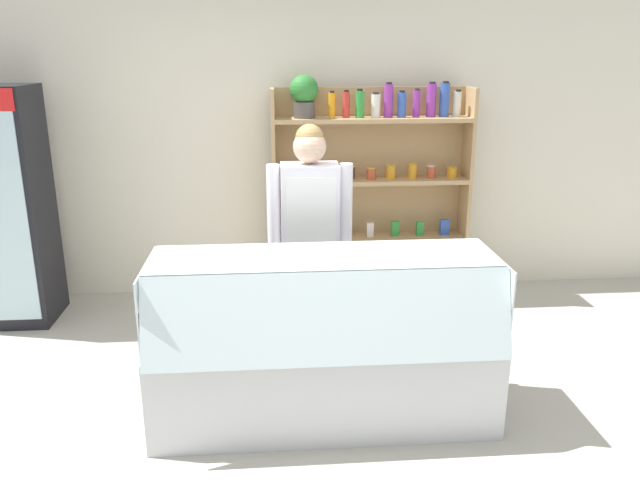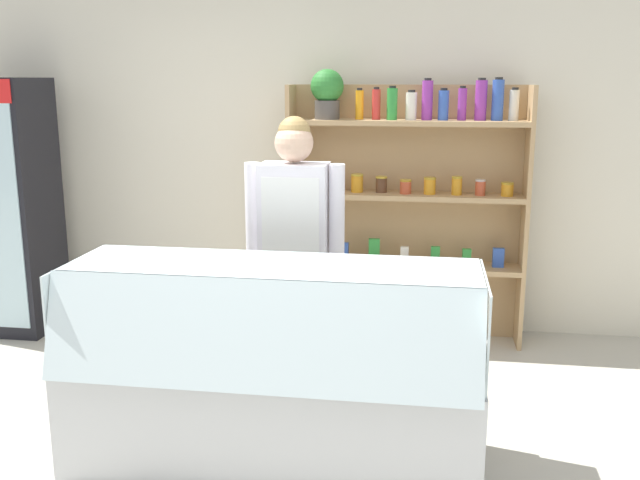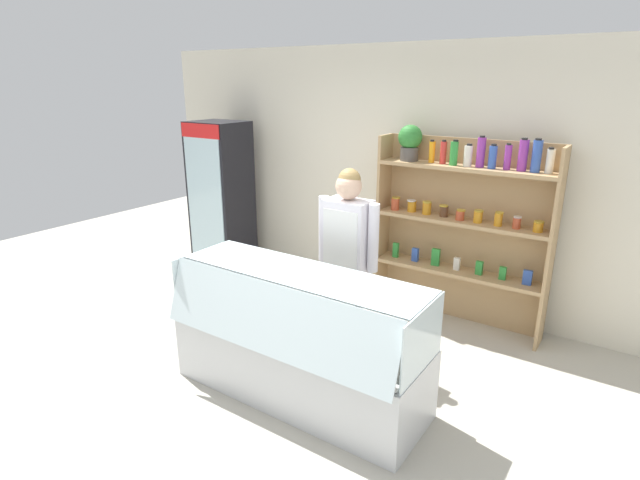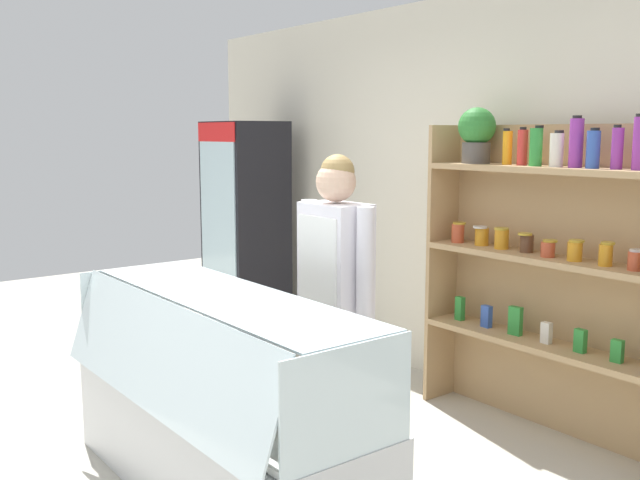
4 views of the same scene
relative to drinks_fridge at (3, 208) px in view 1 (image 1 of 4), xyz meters
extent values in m
plane|color=#B7B2A3|center=(2.31, -1.78, -0.94)|extent=(12.00, 12.00, 0.00)
cube|color=silver|center=(2.31, 0.55, 0.41)|extent=(6.80, 0.10, 2.70)
cube|color=black|center=(0.00, 0.01, 0.00)|extent=(0.65, 0.54, 1.87)
cylinder|color=#3356B2|center=(0.00, -0.20, -0.60)|extent=(0.06, 0.06, 0.18)
cylinder|color=orange|center=(0.18, -0.20, -0.61)|extent=(0.06, 0.06, 0.16)
cylinder|color=red|center=(0.18, -0.20, -0.09)|extent=(0.06, 0.06, 0.21)
cylinder|color=#2D8C38|center=(0.20, -0.20, 0.37)|extent=(0.06, 0.06, 0.14)
cube|color=tan|center=(2.95, 0.36, -0.02)|extent=(1.67, 0.02, 1.82)
cube|color=tan|center=(2.13, 0.22, -0.02)|extent=(0.03, 0.28, 1.82)
cube|color=tan|center=(3.77, 0.22, -0.02)|extent=(0.03, 0.28, 1.82)
cube|color=tan|center=(2.95, 0.22, -0.39)|extent=(1.61, 0.28, 0.04)
cube|color=tan|center=(2.95, 0.22, 0.12)|extent=(1.61, 0.28, 0.04)
cube|color=tan|center=(2.95, 0.22, 0.63)|extent=(1.61, 0.28, 0.04)
cylinder|color=#4C4742|center=(2.38, 0.22, 0.72)|extent=(0.17, 0.17, 0.13)
sphere|color=#2B762D|center=(2.38, 0.22, 0.88)|extent=(0.23, 0.23, 0.23)
cylinder|color=orange|center=(2.61, 0.23, 0.75)|extent=(0.06, 0.06, 0.20)
cylinder|color=black|center=(2.61, 0.22, 0.86)|extent=(0.04, 0.04, 0.02)
cylinder|color=red|center=(2.73, 0.22, 0.75)|extent=(0.06, 0.06, 0.21)
cylinder|color=black|center=(2.73, 0.22, 0.86)|extent=(0.04, 0.04, 0.02)
cylinder|color=#2D8C38|center=(2.84, 0.19, 0.76)|extent=(0.07, 0.07, 0.21)
cylinder|color=black|center=(2.84, 0.22, 0.87)|extent=(0.05, 0.05, 0.02)
cylinder|color=silver|center=(2.97, 0.20, 0.74)|extent=(0.08, 0.08, 0.19)
cylinder|color=black|center=(2.97, 0.22, 0.85)|extent=(0.05, 0.05, 0.02)
cylinder|color=purple|center=(3.07, 0.22, 0.78)|extent=(0.08, 0.08, 0.27)
cylinder|color=black|center=(3.07, 0.22, 0.92)|extent=(0.05, 0.05, 0.02)
cylinder|color=#3356B2|center=(3.18, 0.21, 0.75)|extent=(0.07, 0.07, 0.20)
cylinder|color=black|center=(3.18, 0.22, 0.86)|extent=(0.05, 0.05, 0.02)
cylinder|color=purple|center=(3.31, 0.23, 0.76)|extent=(0.06, 0.06, 0.21)
cylinder|color=black|center=(3.31, 0.22, 0.87)|extent=(0.04, 0.04, 0.02)
cylinder|color=purple|center=(3.43, 0.23, 0.78)|extent=(0.08, 0.08, 0.27)
cylinder|color=black|center=(3.43, 0.22, 0.93)|extent=(0.05, 0.05, 0.02)
cylinder|color=#3356B2|center=(3.54, 0.23, 0.79)|extent=(0.08, 0.08, 0.27)
cylinder|color=black|center=(3.54, 0.22, 0.93)|extent=(0.05, 0.05, 0.02)
cylinder|color=silver|center=(3.65, 0.24, 0.75)|extent=(0.07, 0.07, 0.20)
cylinder|color=black|center=(3.65, 0.22, 0.86)|extent=(0.04, 0.04, 0.02)
cylinder|color=#BF4C2D|center=(2.27, 0.20, 0.20)|extent=(0.08, 0.08, 0.12)
cylinder|color=gold|center=(2.27, 0.22, 0.26)|extent=(0.08, 0.08, 0.01)
cylinder|color=orange|center=(2.44, 0.24, 0.19)|extent=(0.09, 0.09, 0.11)
cylinder|color=silver|center=(2.44, 0.22, 0.26)|extent=(0.09, 0.09, 0.01)
cylinder|color=orange|center=(2.60, 0.22, 0.20)|extent=(0.09, 0.09, 0.12)
cylinder|color=gold|center=(2.60, 0.22, 0.26)|extent=(0.09, 0.09, 0.01)
cylinder|color=brown|center=(2.77, 0.24, 0.19)|extent=(0.08, 0.08, 0.10)
cylinder|color=gold|center=(2.77, 0.22, 0.25)|extent=(0.08, 0.08, 0.01)
cylinder|color=#BF4C2D|center=(2.94, 0.20, 0.18)|extent=(0.08, 0.08, 0.08)
cylinder|color=gold|center=(2.94, 0.22, 0.23)|extent=(0.08, 0.08, 0.01)
cylinder|color=orange|center=(3.11, 0.20, 0.19)|extent=(0.08, 0.08, 0.10)
cylinder|color=gold|center=(3.11, 0.22, 0.25)|extent=(0.08, 0.08, 0.01)
cylinder|color=orange|center=(3.30, 0.20, 0.20)|extent=(0.07, 0.07, 0.11)
cylinder|color=gold|center=(3.30, 0.22, 0.26)|extent=(0.07, 0.07, 0.01)
cylinder|color=#BF4C2D|center=(3.46, 0.20, 0.19)|extent=(0.07, 0.07, 0.10)
cylinder|color=silver|center=(3.46, 0.22, 0.24)|extent=(0.07, 0.07, 0.01)
cylinder|color=orange|center=(3.64, 0.20, 0.18)|extent=(0.08, 0.08, 0.08)
cylinder|color=gold|center=(3.64, 0.22, 0.23)|extent=(0.08, 0.08, 0.01)
cube|color=#2D8C38|center=(2.29, 0.22, -0.29)|extent=(0.06, 0.04, 0.15)
cube|color=#3356B2|center=(2.51, 0.22, -0.30)|extent=(0.07, 0.04, 0.14)
cube|color=#2D8C38|center=(2.73, 0.22, -0.28)|extent=(0.08, 0.05, 0.17)
cube|color=silver|center=(2.95, 0.22, -0.31)|extent=(0.06, 0.04, 0.12)
cube|color=#2D8C38|center=(3.17, 0.22, -0.31)|extent=(0.07, 0.04, 0.13)
cube|color=#2D8C38|center=(3.39, 0.22, -0.31)|extent=(0.06, 0.04, 0.12)
cube|color=#3356B2|center=(3.61, 0.22, -0.30)|extent=(0.08, 0.04, 0.14)
cube|color=silver|center=(2.39, -1.63, -0.66)|extent=(1.98, 0.67, 0.55)
cube|color=white|center=(2.39, -1.63, -0.37)|extent=(1.92, 0.61, 0.03)
cube|color=silver|center=(2.39, -1.95, -0.16)|extent=(1.94, 0.16, 0.47)
cube|color=silver|center=(2.39, -1.58, 0.06)|extent=(1.94, 0.51, 0.01)
cube|color=silver|center=(1.41, -1.63, -0.16)|extent=(0.01, 0.63, 0.45)
cube|color=silver|center=(3.37, -1.63, -0.16)|extent=(0.01, 0.63, 0.45)
cube|color=beige|center=(1.56, -1.55, -0.33)|extent=(0.17, 0.14, 0.05)
cube|color=white|center=(1.56, -1.75, -0.33)|extent=(0.05, 0.03, 0.02)
cube|color=beige|center=(1.77, -1.55, -0.32)|extent=(0.17, 0.15, 0.06)
cube|color=white|center=(1.77, -1.75, -0.33)|extent=(0.05, 0.03, 0.02)
cube|color=tan|center=(1.97, -1.55, -0.33)|extent=(0.16, 0.13, 0.05)
cube|color=white|center=(1.97, -1.75, -0.33)|extent=(0.05, 0.03, 0.02)
cube|color=tan|center=(2.18, -1.55, -0.32)|extent=(0.16, 0.13, 0.06)
cube|color=white|center=(2.18, -1.75, -0.33)|extent=(0.05, 0.03, 0.02)
cube|color=tan|center=(2.39, -1.55, -0.32)|extent=(0.17, 0.14, 0.06)
cube|color=white|center=(2.39, -1.75, -0.33)|extent=(0.05, 0.03, 0.02)
cube|color=beige|center=(2.60, -1.55, -0.33)|extent=(0.17, 0.14, 0.04)
cube|color=white|center=(2.60, -1.75, -0.33)|extent=(0.05, 0.03, 0.02)
cube|color=tan|center=(2.80, -1.55, -0.33)|extent=(0.16, 0.13, 0.05)
cube|color=white|center=(2.80, -1.75, -0.33)|extent=(0.05, 0.03, 0.02)
cube|color=beige|center=(3.01, -1.55, -0.33)|extent=(0.16, 0.11, 0.04)
cube|color=white|center=(3.01, -1.75, -0.33)|extent=(0.05, 0.03, 0.02)
cube|color=beige|center=(3.22, -1.55, -0.33)|extent=(0.16, 0.13, 0.04)
cube|color=white|center=(3.22, -1.75, -0.33)|extent=(0.05, 0.03, 0.02)
cylinder|color=#C1706B|center=(1.58, -1.73, -0.28)|extent=(0.21, 0.16, 0.14)
cylinder|color=tan|center=(1.80, -1.73, -0.30)|extent=(0.18, 0.13, 0.11)
cylinder|color=white|center=(2.88, -1.71, -0.25)|extent=(0.07, 0.07, 0.21)
cylinder|color=white|center=(2.98, -1.71, -0.24)|extent=(0.07, 0.07, 0.22)
cylinder|color=#2D2D38|center=(2.27, -0.88, -0.55)|extent=(0.13, 0.13, 0.77)
cylinder|color=#2D2D38|center=(2.44, -0.88, -0.55)|extent=(0.13, 0.13, 0.77)
cube|color=white|center=(2.36, -0.88, 0.15)|extent=(0.38, 0.24, 0.63)
cube|color=white|center=(2.36, -1.00, -0.19)|extent=(0.32, 0.01, 1.19)
cylinder|color=white|center=(2.12, -0.88, 0.18)|extent=(0.09, 0.09, 0.57)
cylinder|color=white|center=(2.60, -0.88, 0.18)|extent=(0.09, 0.09, 0.57)
sphere|color=#D8AD8E|center=(2.36, -0.88, 0.58)|extent=(0.22, 0.22, 0.22)
sphere|color=#997A47|center=(2.36, -0.87, 0.63)|extent=(0.18, 0.18, 0.18)
camera|label=1|loc=(2.10, -4.92, 1.18)|focal=35.00mm
camera|label=2|loc=(3.10, -4.78, 0.92)|focal=40.00mm
camera|label=3|loc=(4.40, -4.31, 1.41)|focal=28.00mm
camera|label=4|loc=(5.31, -3.27, 0.84)|focal=40.00mm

